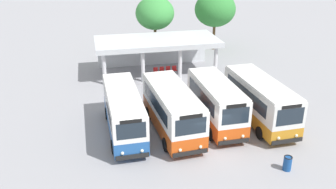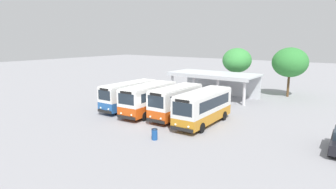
{
  "view_description": "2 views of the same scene",
  "coord_description": "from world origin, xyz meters",
  "px_view_note": "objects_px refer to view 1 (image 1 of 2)",
  "views": [
    {
      "loc": [
        -6.81,
        -18.98,
        12.39
      ],
      "look_at": [
        -1.4,
        5.6,
        1.53
      ],
      "focal_mm": 38.71,
      "sensor_mm": 36.0,
      "label": 1
    },
    {
      "loc": [
        17.63,
        -20.5,
        7.93
      ],
      "look_at": [
        -0.87,
        4.89,
        1.91
      ],
      "focal_mm": 30.94,
      "sensor_mm": 36.0,
      "label": 2
    }
  ],
  "objects_px": {
    "city_bus_second_in_row": "(172,108)",
    "city_bus_fourth_amber": "(260,99)",
    "waiting_chair_middle_seat": "(168,70)",
    "waiting_chair_fourth_seat": "(175,69)",
    "waiting_chair_end_by_column": "(156,71)",
    "city_bus_nearest_orange": "(124,111)",
    "waiting_chair_second_from_end": "(162,70)",
    "litter_bin_apron": "(287,163)",
    "city_bus_middle_cream": "(216,102)"
  },
  "relations": [
    {
      "from": "waiting_chair_second_from_end",
      "to": "waiting_chair_fourth_seat",
      "type": "height_order",
      "value": "same"
    },
    {
      "from": "city_bus_fourth_amber",
      "to": "litter_bin_apron",
      "type": "relative_size",
      "value": 8.82
    },
    {
      "from": "waiting_chair_middle_seat",
      "to": "waiting_chair_fourth_seat",
      "type": "bearing_deg",
      "value": 1.15
    },
    {
      "from": "city_bus_second_in_row",
      "to": "city_bus_fourth_amber",
      "type": "distance_m",
      "value": 6.52
    },
    {
      "from": "waiting_chair_middle_seat",
      "to": "waiting_chair_end_by_column",
      "type": "bearing_deg",
      "value": -175.93
    },
    {
      "from": "waiting_chair_middle_seat",
      "to": "waiting_chair_fourth_seat",
      "type": "relative_size",
      "value": 1.0
    },
    {
      "from": "city_bus_second_in_row",
      "to": "waiting_chair_middle_seat",
      "type": "distance_m",
      "value": 11.49
    },
    {
      "from": "waiting_chair_end_by_column",
      "to": "city_bus_nearest_orange",
      "type": "bearing_deg",
      "value": -111.53
    },
    {
      "from": "city_bus_middle_cream",
      "to": "waiting_chair_second_from_end",
      "type": "distance_m",
      "value": 11.05
    },
    {
      "from": "city_bus_nearest_orange",
      "to": "litter_bin_apron",
      "type": "bearing_deg",
      "value": -36.15
    },
    {
      "from": "city_bus_second_in_row",
      "to": "waiting_chair_middle_seat",
      "type": "xyz_separation_m",
      "value": [
        2.21,
        11.21,
        -1.24
      ]
    },
    {
      "from": "city_bus_fourth_amber",
      "to": "litter_bin_apron",
      "type": "bearing_deg",
      "value": -99.65
    },
    {
      "from": "city_bus_fourth_amber",
      "to": "waiting_chair_second_from_end",
      "type": "distance_m",
      "value": 12.18
    },
    {
      "from": "city_bus_nearest_orange",
      "to": "waiting_chair_second_from_end",
      "type": "bearing_deg",
      "value": 65.73
    },
    {
      "from": "city_bus_nearest_orange",
      "to": "city_bus_middle_cream",
      "type": "relative_size",
      "value": 1.13
    },
    {
      "from": "city_bus_middle_cream",
      "to": "waiting_chair_second_from_end",
      "type": "relative_size",
      "value": 8.12
    },
    {
      "from": "city_bus_second_in_row",
      "to": "waiting_chair_second_from_end",
      "type": "distance_m",
      "value": 11.37
    },
    {
      "from": "city_bus_second_in_row",
      "to": "city_bus_fourth_amber",
      "type": "xyz_separation_m",
      "value": [
        6.52,
        0.13,
        -0.0
      ]
    },
    {
      "from": "waiting_chair_fourth_seat",
      "to": "city_bus_second_in_row",
      "type": "bearing_deg",
      "value": -104.22
    },
    {
      "from": "city_bus_nearest_orange",
      "to": "waiting_chair_second_from_end",
      "type": "relative_size",
      "value": 9.15
    },
    {
      "from": "city_bus_second_in_row",
      "to": "litter_bin_apron",
      "type": "xyz_separation_m",
      "value": [
        5.49,
        -5.94,
        -1.31
      ]
    },
    {
      "from": "waiting_chair_middle_seat",
      "to": "waiting_chair_fourth_seat",
      "type": "xyz_separation_m",
      "value": [
        0.63,
        0.01,
        0.0
      ]
    },
    {
      "from": "city_bus_fourth_amber",
      "to": "waiting_chair_middle_seat",
      "type": "distance_m",
      "value": 11.96
    },
    {
      "from": "waiting_chair_second_from_end",
      "to": "waiting_chair_middle_seat",
      "type": "xyz_separation_m",
      "value": [
        0.63,
        0.02,
        0.0
      ]
    },
    {
      "from": "city_bus_fourth_amber",
      "to": "litter_bin_apron",
      "type": "distance_m",
      "value": 6.28
    },
    {
      "from": "city_bus_second_in_row",
      "to": "waiting_chair_end_by_column",
      "type": "bearing_deg",
      "value": 85.14
    },
    {
      "from": "waiting_chair_end_by_column",
      "to": "waiting_chair_fourth_seat",
      "type": "distance_m",
      "value": 1.9
    },
    {
      "from": "litter_bin_apron",
      "to": "city_bus_middle_cream",
      "type": "bearing_deg",
      "value": 109.56
    },
    {
      "from": "city_bus_middle_cream",
      "to": "litter_bin_apron",
      "type": "bearing_deg",
      "value": -70.44
    },
    {
      "from": "city_bus_second_in_row",
      "to": "city_bus_middle_cream",
      "type": "bearing_deg",
      "value": 5.94
    },
    {
      "from": "city_bus_nearest_orange",
      "to": "city_bus_second_in_row",
      "type": "relative_size",
      "value": 1.01
    },
    {
      "from": "city_bus_nearest_orange",
      "to": "city_bus_fourth_amber",
      "type": "relative_size",
      "value": 0.99
    },
    {
      "from": "waiting_chair_end_by_column",
      "to": "waiting_chair_second_from_end",
      "type": "relative_size",
      "value": 1.0
    },
    {
      "from": "city_bus_second_in_row",
      "to": "waiting_chair_middle_seat",
      "type": "height_order",
      "value": "city_bus_second_in_row"
    },
    {
      "from": "city_bus_nearest_orange",
      "to": "waiting_chair_second_from_end",
      "type": "height_order",
      "value": "city_bus_nearest_orange"
    },
    {
      "from": "city_bus_second_in_row",
      "to": "waiting_chair_end_by_column",
      "type": "height_order",
      "value": "city_bus_second_in_row"
    },
    {
      "from": "city_bus_fourth_amber",
      "to": "waiting_chair_second_from_end",
      "type": "relative_size",
      "value": 9.23
    },
    {
      "from": "city_bus_second_in_row",
      "to": "city_bus_fourth_amber",
      "type": "relative_size",
      "value": 0.98
    },
    {
      "from": "waiting_chair_fourth_seat",
      "to": "city_bus_nearest_orange",
      "type": "bearing_deg",
      "value": -119.56
    },
    {
      "from": "city_bus_middle_cream",
      "to": "city_bus_fourth_amber",
      "type": "xyz_separation_m",
      "value": [
        3.26,
        -0.21,
        -0.03
      ]
    },
    {
      "from": "city_bus_second_in_row",
      "to": "waiting_chair_fourth_seat",
      "type": "relative_size",
      "value": 9.03
    },
    {
      "from": "waiting_chair_second_from_end",
      "to": "city_bus_second_in_row",
      "type": "bearing_deg",
      "value": -98.03
    },
    {
      "from": "litter_bin_apron",
      "to": "waiting_chair_middle_seat",
      "type": "bearing_deg",
      "value": 100.82
    },
    {
      "from": "city_bus_second_in_row",
      "to": "city_bus_middle_cream",
      "type": "height_order",
      "value": "city_bus_middle_cream"
    },
    {
      "from": "waiting_chair_end_by_column",
      "to": "waiting_chair_second_from_end",
      "type": "bearing_deg",
      "value": 6.35
    },
    {
      "from": "city_bus_second_in_row",
      "to": "waiting_chair_end_by_column",
      "type": "distance_m",
      "value": 11.23
    },
    {
      "from": "litter_bin_apron",
      "to": "city_bus_second_in_row",
      "type": "bearing_deg",
      "value": 132.76
    },
    {
      "from": "city_bus_nearest_orange",
      "to": "waiting_chair_middle_seat",
      "type": "distance_m",
      "value": 12.12
    },
    {
      "from": "waiting_chair_second_from_end",
      "to": "city_bus_fourth_amber",
      "type": "bearing_deg",
      "value": -65.94
    },
    {
      "from": "waiting_chair_middle_seat",
      "to": "waiting_chair_second_from_end",
      "type": "bearing_deg",
      "value": -178.22
    }
  ]
}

